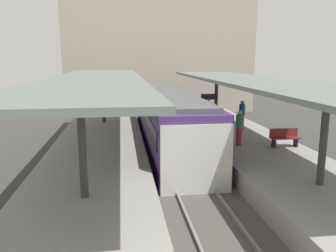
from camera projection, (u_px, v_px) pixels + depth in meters
name	position (u px, v px, depth m)	size (l,w,h in m)	color
ground_plane	(181.00, 171.00, 15.70)	(80.00, 80.00, 0.00)	#383835
platform_left	(97.00, 164.00, 15.09)	(4.40, 28.00, 1.00)	gray
platform_right	(260.00, 157.00, 16.11)	(4.40, 28.00, 1.00)	gray
track_ballast	(181.00, 169.00, 15.68)	(3.20, 28.00, 0.20)	#4C4742
rail_near_side	(165.00, 166.00, 15.55)	(0.08, 28.00, 0.14)	slate
rail_far_side	(196.00, 165.00, 15.74)	(0.08, 28.00, 0.14)	slate
commuter_train	(167.00, 117.00, 19.87)	(2.78, 15.89, 3.10)	#472D6B
canopy_left	(95.00, 79.00, 15.75)	(4.18, 21.00, 3.27)	#333335
canopy_right	(252.00, 82.00, 16.81)	(4.18, 21.00, 3.10)	#333335
platform_bench	(284.00, 137.00, 16.03)	(1.40, 0.41, 0.86)	black
platform_sign	(209.00, 105.00, 18.70)	(0.90, 0.08, 2.21)	#262628
passenger_near_bench	(239.00, 127.00, 16.25)	(0.36, 0.36, 1.69)	maroon
passenger_mid_platform	(242.00, 114.00, 20.07)	(0.36, 0.36, 1.69)	maroon
station_building_backdrop	(158.00, 55.00, 34.25)	(18.00, 6.00, 11.00)	#A89E8E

